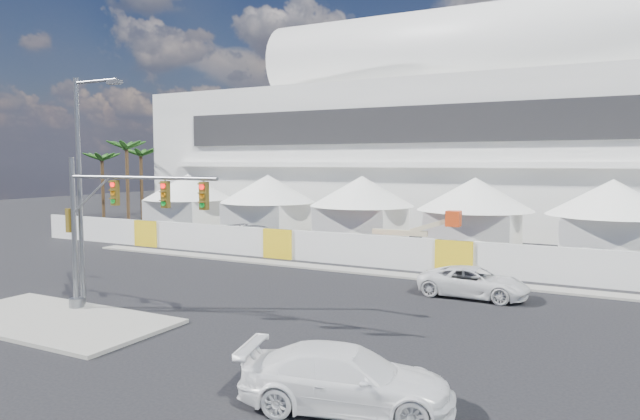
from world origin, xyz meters
The scene contains 14 objects.
ground centered at (0.00, 0.00, 0.00)m, with size 160.00×160.00×0.00m, color black.
median_island centered at (-6.00, -3.00, 0.07)m, with size 10.00×5.00×0.15m, color gray.
stadium centered at (8.71, 41.50, 9.45)m, with size 80.00×24.80×21.98m.
tent_row centered at (0.50, 24.00, 3.15)m, with size 53.40×8.40×5.40m.
hoarding_fence centered at (6.00, 14.50, 1.00)m, with size 70.00×0.25×2.00m, color white.
palm_cluster centered at (-33.46, 29.50, 6.88)m, with size 10.60×10.60×8.55m.
sedan_silver centered at (7.66, 9.99, 0.68)m, with size 3.99×1.61×1.36m, color #BABBC0.
pickup_curb centered at (8.26, 9.35, 0.73)m, with size 5.22×2.41×1.45m, color white.
pickup_near centered at (8.12, -4.88, 0.82)m, with size 5.68×2.31×1.65m, color white.
lot_car_a centered at (13.37, 18.07, 0.76)m, with size 4.60×1.60×1.51m, color silver.
lot_car_c centered at (-9.98, 18.04, 0.82)m, with size 5.62×2.28×1.63m, color silver.
traffic_mast centered at (-4.82, -1.28, 3.81)m, with size 8.18×0.64×6.58m.
streetlight_median centered at (-6.55, -0.80, 5.91)m, with size 2.77×0.28×10.03m.
boom_lift centered at (1.24, 16.91, 0.94)m, with size 6.87×1.72×3.48m.
Camera 1 is at (14.28, -18.14, 6.53)m, focal length 32.00 mm.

